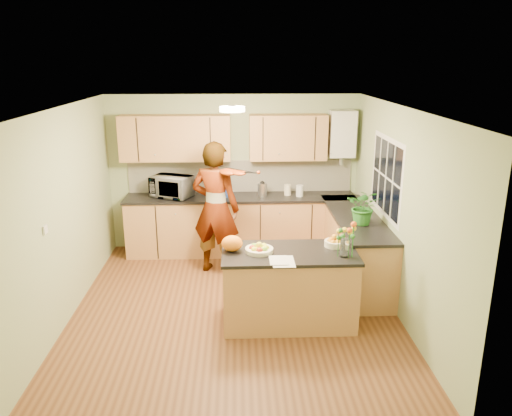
{
  "coord_description": "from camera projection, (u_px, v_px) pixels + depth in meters",
  "views": [
    {
      "loc": [
        0.05,
        -5.66,
        3.04
      ],
      "look_at": [
        0.29,
        0.5,
        1.18
      ],
      "focal_mm": 35.0,
      "sensor_mm": 36.0,
      "label": 1
    }
  ],
  "objects": [
    {
      "name": "light_switch",
      "position": [
        45.0,
        229.0,
        5.26
      ],
      "size": [
        0.02,
        0.09,
        0.09
      ],
      "primitive_type": "cube",
      "color": "silver",
      "rests_on": "wall_left"
    },
    {
      "name": "flower_vase",
      "position": [
        346.0,
        231.0,
        5.51
      ],
      "size": [
        0.25,
        0.25,
        0.45
      ],
      "rotation": [
        0.0,
        0.0,
        -0.08
      ],
      "color": "silver",
      "rests_on": "peninsula_island"
    },
    {
      "name": "papers",
      "position": [
        283.0,
        261.0,
        5.46
      ],
      "size": [
        0.24,
        0.33,
        0.01
      ],
      "primitive_type": "cube",
      "color": "silver",
      "rests_on": "peninsula_island"
    },
    {
      "name": "wall_right",
      "position": [
        399.0,
        213.0,
        6.0
      ],
      "size": [
        0.02,
        4.5,
        2.5
      ],
      "primitive_type": "cube",
      "color": "#98AB7A",
      "rests_on": "floor"
    },
    {
      "name": "wall_back",
      "position": [
        234.0,
        173.0,
        8.08
      ],
      "size": [
        4.0,
        0.02,
        2.5
      ],
      "primitive_type": "cube",
      "color": "#98AB7A",
      "rests_on": "floor"
    },
    {
      "name": "boiler",
      "position": [
        342.0,
        134.0,
        7.8
      ],
      "size": [
        0.4,
        0.3,
        0.86
      ],
      "color": "silver",
      "rests_on": "wall_back"
    },
    {
      "name": "right_counter",
      "position": [
        355.0,
        248.0,
        7.03
      ],
      "size": [
        0.62,
        2.24,
        0.94
      ],
      "color": "#AA7C44",
      "rests_on": "floor"
    },
    {
      "name": "window_right",
      "position": [
        386.0,
        177.0,
        6.49
      ],
      "size": [
        0.01,
        1.3,
        1.05
      ],
      "color": "silver",
      "rests_on": "wall_right"
    },
    {
      "name": "orange_bag",
      "position": [
        232.0,
        243.0,
        5.75
      ],
      "size": [
        0.29,
        0.27,
        0.18
      ],
      "primitive_type": "ellipsoid",
      "rotation": [
        0.0,
        0.0,
        -0.28
      ],
      "color": "orange",
      "rests_on": "peninsula_island"
    },
    {
      "name": "kettle",
      "position": [
        262.0,
        189.0,
        7.86
      ],
      "size": [
        0.15,
        0.15,
        0.28
      ],
      "rotation": [
        0.0,
        0.0,
        0.28
      ],
      "color": "#BBBBC0",
      "rests_on": "back_counter"
    },
    {
      "name": "jar_cream",
      "position": [
        288.0,
        190.0,
        7.93
      ],
      "size": [
        0.13,
        0.13,
        0.17
      ],
      "primitive_type": "cylinder",
      "rotation": [
        0.0,
        0.0,
        0.18
      ],
      "color": "beige",
      "rests_on": "back_counter"
    },
    {
      "name": "orange_bowl",
      "position": [
        335.0,
        242.0,
        5.9
      ],
      "size": [
        0.24,
        0.24,
        0.14
      ],
      "color": "beige",
      "rests_on": "peninsula_island"
    },
    {
      "name": "violin",
      "position": [
        229.0,
        172.0,
        6.77
      ],
      "size": [
        0.7,
        0.61,
        0.18
      ],
      "primitive_type": null,
      "rotation": [
        0.17,
        0.0,
        -0.61
      ],
      "color": "#4E1804",
      "rests_on": "violinist"
    },
    {
      "name": "fruit_dish",
      "position": [
        259.0,
        248.0,
        5.72
      ],
      "size": [
        0.32,
        0.32,
        0.11
      ],
      "color": "beige",
      "rests_on": "peninsula_island"
    },
    {
      "name": "peninsula_island",
      "position": [
        289.0,
        287.0,
        5.88
      ],
      "size": [
        1.56,
        0.8,
        0.9
      ],
      "color": "#AA7C44",
      "rests_on": "floor"
    },
    {
      "name": "potted_plant",
      "position": [
        364.0,
        207.0,
        6.49
      ],
      "size": [
        0.54,
        0.51,
        0.48
      ],
      "primitive_type": "imported",
      "rotation": [
        0.0,
        0.0,
        -0.41
      ],
      "color": "#2A7226",
      "rests_on": "right_counter"
    },
    {
      "name": "blue_box",
      "position": [
        219.0,
        190.0,
        7.85
      ],
      "size": [
        0.27,
        0.2,
        0.21
      ],
      "primitive_type": "cube",
      "rotation": [
        0.0,
        0.0,
        -0.02
      ],
      "color": "navy",
      "rests_on": "back_counter"
    },
    {
      "name": "microwave",
      "position": [
        172.0,
        187.0,
        7.8
      ],
      "size": [
        0.72,
        0.62,
        0.33
      ],
      "primitive_type": "imported",
      "rotation": [
        0.0,
        0.0,
        -0.42
      ],
      "color": "silver",
      "rests_on": "back_counter"
    },
    {
      "name": "wall_left",
      "position": [
        63.0,
        217.0,
        5.85
      ],
      "size": [
        0.02,
        4.5,
        2.5
      ],
      "primitive_type": "cube",
      "color": "#98AB7A",
      "rests_on": "floor"
    },
    {
      "name": "ceiling",
      "position": [
        232.0,
        108.0,
        5.57
      ],
      "size": [
        4.0,
        4.5,
        0.02
      ],
      "primitive_type": "cube",
      "color": "silver",
      "rests_on": "wall_back"
    },
    {
      "name": "ceiling_lamp",
      "position": [
        232.0,
        109.0,
        5.86
      ],
      "size": [
        0.3,
        0.3,
        0.07
      ],
      "color": "#FFEABF",
      "rests_on": "ceiling"
    },
    {
      "name": "violinist",
      "position": [
        216.0,
        208.0,
        7.14
      ],
      "size": [
        0.83,
        0.69,
        1.94
      ],
      "primitive_type": "imported",
      "rotation": [
        0.0,
        0.0,
        2.77
      ],
      "color": "tan",
      "rests_on": "floor"
    },
    {
      "name": "splashback",
      "position": [
        240.0,
        176.0,
        8.08
      ],
      "size": [
        3.6,
        0.02,
        0.52
      ],
      "primitive_type": "cube",
      "color": "white",
      "rests_on": "back_counter"
    },
    {
      "name": "floor",
      "position": [
        235.0,
        309.0,
        6.29
      ],
      "size": [
        4.5,
        4.5,
        0.0
      ],
      "primitive_type": "plane",
      "color": "#563018",
      "rests_on": "ground"
    },
    {
      "name": "upper_cabinets",
      "position": [
        222.0,
        138.0,
        7.74
      ],
      "size": [
        3.2,
        0.34,
        0.7
      ],
      "color": "#AA7C44",
      "rests_on": "wall_back"
    },
    {
      "name": "wall_front",
      "position": [
        232.0,
        304.0,
        3.78
      ],
      "size": [
        4.0,
        0.02,
        2.5
      ],
      "primitive_type": "cube",
      "color": "#98AB7A",
      "rests_on": "floor"
    },
    {
      "name": "jar_white",
      "position": [
        300.0,
        191.0,
        7.85
      ],
      "size": [
        0.15,
        0.15,
        0.18
      ],
      "primitive_type": "cylinder",
      "rotation": [
        0.0,
        0.0,
        0.33
      ],
      "color": "silver",
      "rests_on": "back_counter"
    },
    {
      "name": "back_counter",
      "position": [
        241.0,
        224.0,
        8.02
      ],
      "size": [
        3.64,
        0.62,
        0.94
      ],
      "color": "#AA7C44",
      "rests_on": "floor"
    }
  ]
}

